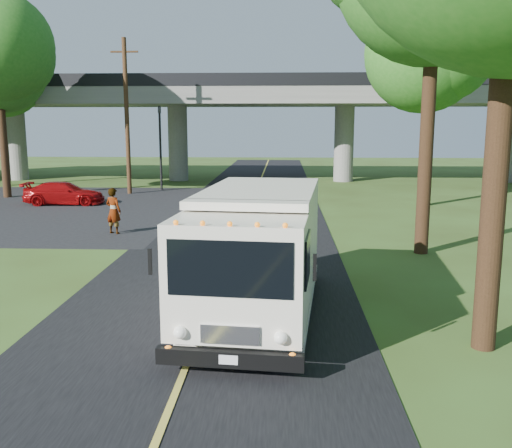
# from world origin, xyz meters

# --- Properties ---
(ground) EXTENTS (120.00, 120.00, 0.00)m
(ground) POSITION_xyz_m (0.00, 0.00, 0.00)
(ground) COLOR #364719
(ground) RESTS_ON ground
(road) EXTENTS (7.00, 90.00, 0.02)m
(road) POSITION_xyz_m (0.00, 10.00, 0.01)
(road) COLOR black
(road) RESTS_ON ground
(parking_lot) EXTENTS (16.00, 18.00, 0.01)m
(parking_lot) POSITION_xyz_m (-11.00, 18.00, 0.01)
(parking_lot) COLOR black
(parking_lot) RESTS_ON ground
(lane_line) EXTENTS (0.12, 90.00, 0.01)m
(lane_line) POSITION_xyz_m (0.00, 10.00, 0.03)
(lane_line) COLOR gold
(lane_line) RESTS_ON road
(overpass) EXTENTS (54.00, 10.00, 7.30)m
(overpass) POSITION_xyz_m (0.00, 32.00, 4.56)
(overpass) COLOR slate
(overpass) RESTS_ON ground
(traffic_signal) EXTENTS (0.18, 0.22, 5.20)m
(traffic_signal) POSITION_xyz_m (-6.00, 26.00, 3.20)
(traffic_signal) COLOR black
(traffic_signal) RESTS_ON ground
(utility_pole) EXTENTS (1.60, 0.26, 9.00)m
(utility_pole) POSITION_xyz_m (-7.50, 24.00, 4.59)
(utility_pole) COLOR #472D19
(utility_pole) RESTS_ON ground
(tree_right_far) EXTENTS (5.77, 5.67, 10.99)m
(tree_right_far) POSITION_xyz_m (9.21, 19.84, 8.30)
(tree_right_far) COLOR #382314
(tree_right_far) RESTS_ON ground
(tree_left_far) EXTENTS (5.26, 5.16, 9.89)m
(tree_left_far) POSITION_xyz_m (-16.79, 27.84, 7.45)
(tree_left_far) COLOR #382314
(tree_left_far) RESTS_ON ground
(step_van) EXTENTS (3.05, 6.83, 2.78)m
(step_van) POSITION_xyz_m (1.11, 2.59, 1.51)
(step_van) COLOR silver
(step_van) RESTS_ON ground
(red_sedan) EXTENTS (4.18, 1.93, 1.18)m
(red_sedan) POSITION_xyz_m (-9.67, 19.37, 0.59)
(red_sedan) COLOR #92080A
(red_sedan) RESTS_ON ground
(pedestrian) EXTENTS (0.76, 0.64, 1.78)m
(pedestrian) POSITION_xyz_m (-4.79, 11.71, 0.89)
(pedestrian) COLOR gray
(pedestrian) RESTS_ON ground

